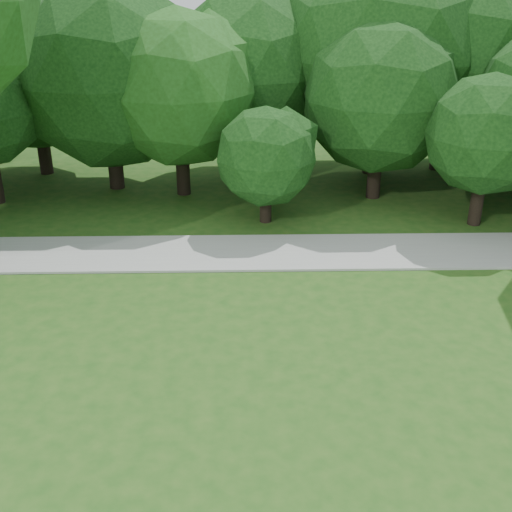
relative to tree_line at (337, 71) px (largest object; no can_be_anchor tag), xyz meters
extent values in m
plane|color=#215117|center=(-1.22, -14.54, -3.62)|extent=(100.00, 100.00, 0.00)
cube|color=#A1A19C|center=(-1.22, -6.54, -3.59)|extent=(60.00, 2.20, 0.06)
cylinder|color=black|center=(3.53, -4.63, -2.86)|extent=(0.37, 0.37, 1.52)
sphere|color=black|center=(3.53, -4.63, -1.01)|extent=(3.37, 3.37, 3.37)
cylinder|color=black|center=(-10.15, 0.57, -2.72)|extent=(0.45, 0.45, 1.80)
sphere|color=black|center=(-10.15, 0.57, -0.17)|extent=(5.06, 5.06, 5.06)
cylinder|color=black|center=(1.44, 0.37, -2.72)|extent=(0.55, 0.55, 1.80)
sphere|color=black|center=(1.44, 0.37, 0.48)|extent=(7.08, 7.08, 7.08)
cylinder|color=black|center=(3.95, 0.76, -2.72)|extent=(0.52, 0.52, 1.80)
sphere|color=black|center=(3.95, 0.76, 0.28)|extent=(6.45, 6.45, 6.45)
cylinder|color=black|center=(1.04, -2.25, -2.80)|extent=(0.44, 0.44, 1.65)
sphere|color=black|center=(1.04, -2.25, -0.44)|extent=(4.71, 4.71, 4.71)
cylinder|color=black|center=(-2.48, -4.29, -3.12)|extent=(0.34, 0.34, 1.01)
sphere|color=black|center=(-2.48, -4.29, -1.68)|extent=(2.86, 2.86, 2.86)
cylinder|color=black|center=(-5.06, -1.77, -2.72)|extent=(0.44, 0.44, 1.80)
sphere|color=#224D16|center=(-5.06, -1.77, -0.25)|extent=(4.83, 4.83, 4.83)
cylinder|color=black|center=(-2.99, 0.32, -2.72)|extent=(0.47, 0.47, 1.80)
sphere|color=black|center=(-2.99, 0.32, -0.06)|extent=(5.42, 5.42, 5.42)
cylinder|color=black|center=(-7.35, -1.10, -2.76)|extent=(0.49, 0.49, 1.73)
sphere|color=black|center=(-7.35, -1.10, 0.00)|extent=(5.81, 5.81, 5.81)
camera|label=1|loc=(-3.16, -21.71, 3.31)|focal=45.00mm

